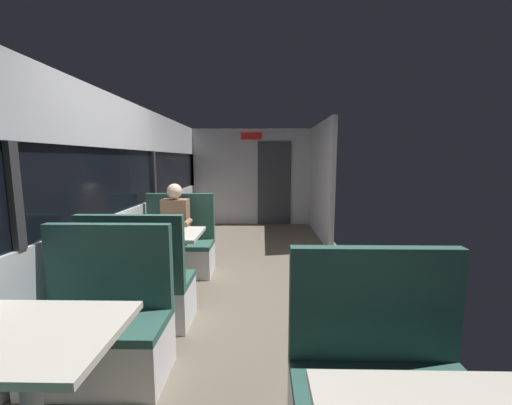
% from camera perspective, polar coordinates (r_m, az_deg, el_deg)
% --- Properties ---
extents(ground_plane, '(3.30, 9.20, 0.02)m').
position_cam_1_polar(ground_plane, '(3.87, -3.00, -16.46)').
color(ground_plane, '#665B4C').
extents(carriage_window_panel_left, '(0.09, 8.48, 2.30)m').
position_cam_1_polar(carriage_window_panel_left, '(3.94, -24.66, 0.22)').
color(carriage_window_panel_left, '#B2B2B7').
rests_on(carriage_window_panel_left, ground_plane).
extents(carriage_end_bulkhead, '(2.90, 0.11, 2.30)m').
position_cam_1_polar(carriage_end_bulkhead, '(7.73, -0.38, 4.51)').
color(carriage_end_bulkhead, '#B2B2B7').
rests_on(carriage_end_bulkhead, ground_plane).
extents(carriage_aisle_panel_right, '(0.08, 2.40, 2.30)m').
position_cam_1_polar(carriage_aisle_panel_right, '(6.64, 11.46, 3.92)').
color(carriage_aisle_panel_right, '#B2B2B7').
rests_on(carriage_aisle_panel_right, ground_plane).
extents(dining_table_near_window, '(0.90, 0.70, 0.74)m').
position_cam_1_polar(dining_table_near_window, '(2.07, -35.85, -20.76)').
color(dining_table_near_window, '#9E9EA3').
rests_on(dining_table_near_window, ground_plane).
extents(bench_near_window_facing_entry, '(0.95, 0.50, 1.10)m').
position_cam_1_polar(bench_near_window_facing_entry, '(2.73, -25.90, -20.31)').
color(bench_near_window_facing_entry, silver).
rests_on(bench_near_window_facing_entry, ground_plane).
extents(dining_table_mid_window, '(0.90, 0.70, 0.74)m').
position_cam_1_polar(dining_table_mid_window, '(3.85, -16.52, -6.64)').
color(dining_table_mid_window, '#9E9EA3').
rests_on(dining_table_mid_window, ground_plane).
extents(bench_mid_window_facing_end, '(0.95, 0.50, 1.10)m').
position_cam_1_polar(bench_mid_window_facing_end, '(3.32, -20.06, -14.79)').
color(bench_mid_window_facing_end, silver).
rests_on(bench_mid_window_facing_end, ground_plane).
extents(bench_mid_window_facing_entry, '(0.95, 0.50, 1.10)m').
position_cam_1_polar(bench_mid_window_facing_entry, '(4.58, -13.71, -8.28)').
color(bench_mid_window_facing_entry, silver).
rests_on(bench_mid_window_facing_entry, ground_plane).
extents(bench_front_aisle_facing_entry, '(0.95, 0.50, 1.10)m').
position_cam_1_polar(bench_front_aisle_facing_entry, '(2.07, 21.56, -29.89)').
color(bench_front_aisle_facing_entry, silver).
rests_on(bench_front_aisle_facing_entry, ground_plane).
extents(seated_passenger, '(0.47, 0.55, 1.26)m').
position_cam_1_polar(seated_passenger, '(4.46, -14.03, -5.95)').
color(seated_passenger, '#26262D').
rests_on(seated_passenger, ground_plane).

